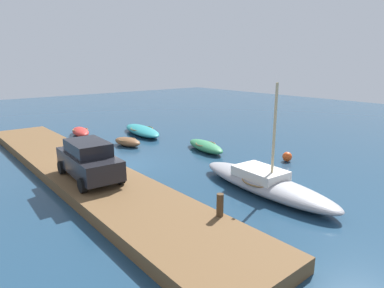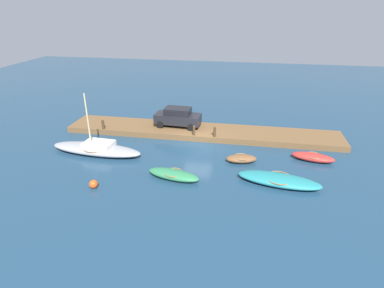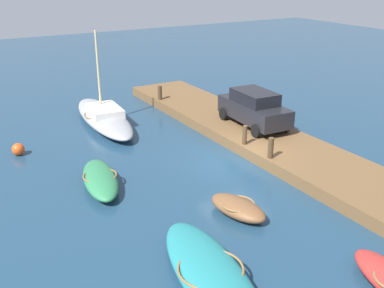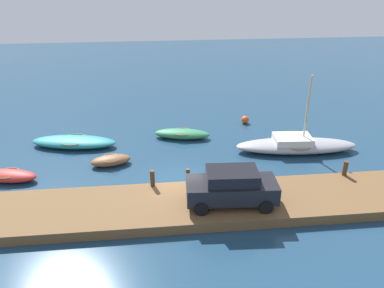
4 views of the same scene
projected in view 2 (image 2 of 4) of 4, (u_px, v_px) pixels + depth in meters
ground_plane at (197, 145)px, 27.35m from camera, size 84.00×84.00×0.00m
dock_platform at (202, 132)px, 29.41m from camera, size 25.06×3.66×0.51m
sailboat_grey at (96, 149)px, 25.57m from camera, size 7.81×2.55×4.98m
rowboat_red at (313, 157)px, 24.48m from camera, size 3.34×1.79×0.60m
dinghy_brown at (241, 159)px, 24.26m from camera, size 2.52×1.55×0.58m
motorboat_teal at (279, 180)px, 21.31m from camera, size 5.74×2.65×0.63m
rowboat_green at (174, 175)px, 21.99m from camera, size 3.96×2.01×0.62m
mooring_post_west at (215, 132)px, 27.48m from camera, size 0.24×0.24×0.90m
mooring_post_mid_west at (194, 131)px, 27.78m from camera, size 0.20×0.20×0.88m
mooring_post_mid_east at (103, 125)px, 29.19m from camera, size 0.25×0.25×0.83m
parked_car at (178, 117)px, 29.64m from camera, size 4.33×2.14×1.79m
marker_buoy at (93, 184)px, 20.90m from camera, size 0.57×0.57×0.57m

